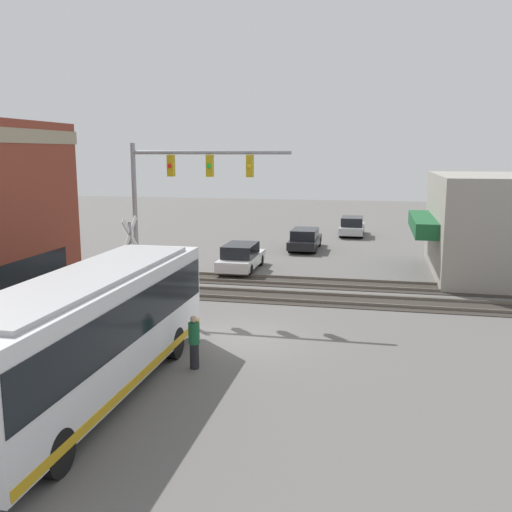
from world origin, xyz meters
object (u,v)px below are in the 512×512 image
at_px(crossing_signal, 130,253).
at_px(pedestrian_near_bus, 194,342).
at_px(parked_car_white, 241,258).
at_px(pedestrian_at_crossing, 133,291).
at_px(city_bus, 90,331).
at_px(parked_car_silver, 352,227).
at_px(parked_car_black, 305,240).

relative_size(crossing_signal, pedestrian_near_bus, 2.31).
relative_size(parked_car_white, pedestrian_at_crossing, 2.81).
bearing_deg(pedestrian_at_crossing, parked_car_white, -14.94).
bearing_deg(crossing_signal, pedestrian_near_bus, -142.56).
height_order(crossing_signal, pedestrian_near_bus, crossing_signal).
xyz_separation_m(city_bus, parked_car_silver, (31.87, -5.40, -1.16)).
xyz_separation_m(parked_car_white, pedestrian_near_bus, (-14.50, -2.02, 0.14)).
distance_m(pedestrian_near_bus, pedestrian_at_crossing, 7.04).
bearing_deg(pedestrian_at_crossing, pedestrian_near_bus, -141.02).
relative_size(parked_car_black, parked_car_silver, 1.05).
relative_size(parked_car_silver, pedestrian_near_bus, 2.75).
distance_m(city_bus, pedestrian_near_bus, 3.38).
bearing_deg(parked_car_black, pedestrian_at_crossing, 163.20).
bearing_deg(parked_car_white, city_bus, 180.00).
bearing_deg(parked_car_silver, parked_car_black, 159.00).
bearing_deg(crossing_signal, city_bus, -162.31).
bearing_deg(pedestrian_at_crossing, parked_car_silver, -18.11).
bearing_deg(crossing_signal, parked_car_silver, -19.65).
distance_m(parked_car_white, pedestrian_near_bus, 14.64).
bearing_deg(parked_car_silver, pedestrian_near_bus, 173.44).
distance_m(city_bus, parked_car_silver, 32.34).
distance_m(parked_car_silver, pedestrian_at_crossing, 25.12).
xyz_separation_m(crossing_signal, pedestrian_at_crossing, (-0.85, -0.41, -1.44)).
height_order(crossing_signal, parked_car_black, crossing_signal).
relative_size(parked_car_black, pedestrian_near_bus, 2.89).
height_order(crossing_signal, pedestrian_at_crossing, crossing_signal).
bearing_deg(pedestrian_near_bus, parked_car_black, -1.50).
xyz_separation_m(pedestrian_near_bus, pedestrian_at_crossing, (5.48, 4.43, 0.01)).
bearing_deg(parked_car_white, pedestrian_at_crossing, 165.06).
height_order(parked_car_white, parked_car_silver, parked_car_white).
xyz_separation_m(parked_car_white, parked_car_silver, (14.86, -5.40, -0.01)).
relative_size(city_bus, parked_car_silver, 2.39).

